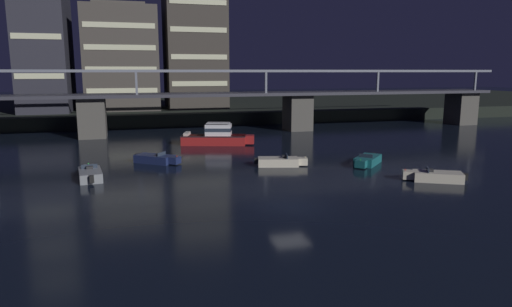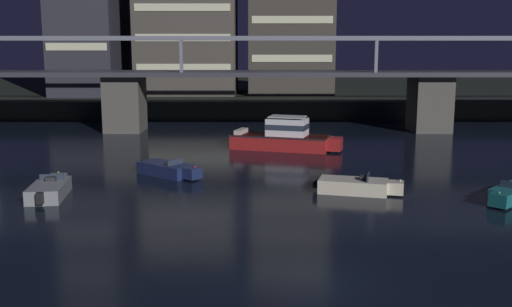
% 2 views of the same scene
% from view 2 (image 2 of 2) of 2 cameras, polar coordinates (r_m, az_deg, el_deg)
% --- Properties ---
extents(ground_plane, '(400.00, 400.00, 0.00)m').
position_cam_2_polar(ground_plane, '(21.89, 5.98, -12.26)').
color(ground_plane, black).
extents(far_riverbank, '(240.00, 80.00, 2.20)m').
position_cam_2_polar(far_riverbank, '(107.31, 1.41, 6.38)').
color(far_riverbank, black).
rests_on(far_riverbank, ground).
extents(river_bridge, '(97.73, 6.40, 9.38)m').
position_cam_2_polar(river_bridge, '(59.22, 2.35, 6.33)').
color(river_bridge, '#4C4944').
rests_on(river_bridge, ground).
extents(tower_west_tall, '(12.79, 12.94, 18.84)m').
position_cam_2_polar(tower_west_tall, '(81.10, -6.28, 12.40)').
color(tower_west_tall, '#423D38').
rests_on(tower_west_tall, far_riverbank).
extents(tower_central, '(10.99, 12.55, 24.36)m').
position_cam_2_polar(tower_central, '(81.54, 3.56, 14.37)').
color(tower_central, '#38332D').
rests_on(tower_central, far_riverbank).
extents(cabin_cruiser_near_left, '(9.34, 4.92, 2.79)m').
position_cam_2_polar(cabin_cruiser_near_left, '(48.63, 2.98, 1.60)').
color(cabin_cruiser_near_left, maroon).
rests_on(cabin_cruiser_near_left, ground).
extents(speedboat_near_center, '(5.19, 2.73, 1.16)m').
position_cam_2_polar(speedboat_near_center, '(34.75, 9.99, -3.12)').
color(speedboat_near_center, beige).
rests_on(speedboat_near_center, ground).
extents(speedboat_near_right, '(4.63, 4.10, 1.16)m').
position_cam_2_polar(speedboat_near_right, '(39.31, -8.18, -1.52)').
color(speedboat_near_right, '#19234C').
rests_on(speedboat_near_right, ground).
extents(speedboat_mid_left, '(2.26, 5.23, 1.16)m').
position_cam_2_polar(speedboat_mid_left, '(35.49, -19.04, -3.26)').
color(speedboat_mid_left, gray).
rests_on(speedboat_mid_left, ground).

